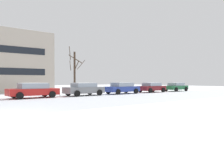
% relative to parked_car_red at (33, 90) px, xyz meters
% --- Properties ---
extents(ground_plane, '(120.00, 120.00, 0.00)m').
position_rel_parked_car_red_xyz_m(ground_plane, '(-4.08, -9.09, -0.74)').
color(ground_plane, white).
extents(parked_car_red, '(4.64, 2.18, 1.43)m').
position_rel_parked_car_red_xyz_m(parked_car_red, '(0.00, 0.00, 0.00)').
color(parked_car_red, red).
rests_on(parked_car_red, ground).
extents(parked_car_gray, '(4.40, 2.24, 1.41)m').
position_rel_parked_car_red_xyz_m(parked_car_gray, '(5.45, -0.09, -0.00)').
color(parked_car_gray, slate).
rests_on(parked_car_gray, ground).
extents(parked_car_blue, '(4.61, 2.17, 1.43)m').
position_rel_parked_car_red_xyz_m(parked_car_blue, '(10.90, -0.13, -0.00)').
color(parked_car_blue, '#283D93').
rests_on(parked_car_blue, ground).
extents(parked_car_maroon, '(4.24, 2.17, 1.38)m').
position_rel_parked_car_red_xyz_m(parked_car_maroon, '(16.35, -0.07, -0.02)').
color(parked_car_maroon, maroon).
rests_on(parked_car_maroon, ground).
extents(parked_car_green, '(4.07, 2.11, 1.33)m').
position_rel_parked_car_red_xyz_m(parked_car_green, '(21.80, -0.14, -0.04)').
color(parked_car_green, '#1E6038').
rests_on(parked_car_green, ground).
extents(tree_far_left, '(2.02, 2.02, 5.84)m').
position_rel_parked_car_red_xyz_m(tree_far_left, '(5.84, 2.81, 2.06)').
color(tree_far_left, '#423326').
rests_on(tree_far_left, ground).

